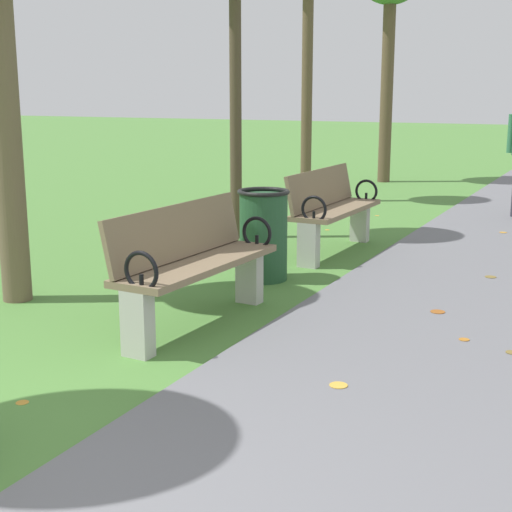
% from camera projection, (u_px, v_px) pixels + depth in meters
% --- Properties ---
extents(park_bench_2, '(0.55, 1.62, 0.90)m').
position_uv_depth(park_bench_2, '(193.00, 262.00, 5.50)').
color(park_bench_2, '#7A664C').
rests_on(park_bench_2, ground).
extents(park_bench_3, '(0.51, 1.61, 0.90)m').
position_uv_depth(park_bench_3, '(332.00, 208.00, 8.01)').
color(park_bench_3, '#7A664C').
rests_on(park_bench_3, ground).
extents(trash_bin, '(0.48, 0.48, 0.84)m').
position_uv_depth(trash_bin, '(263.00, 235.00, 6.88)').
color(trash_bin, '#234C2D').
rests_on(trash_bin, ground).
extents(scattered_leaves, '(4.48, 10.47, 0.02)m').
position_uv_depth(scattered_leaves, '(215.00, 351.00, 5.00)').
color(scattered_leaves, '#AD6B23').
rests_on(scattered_leaves, ground).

